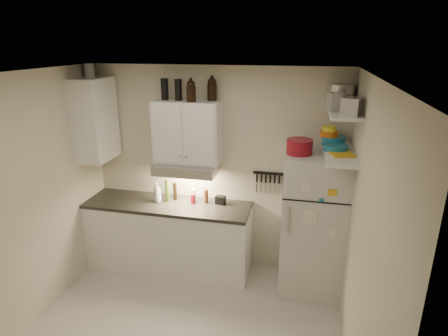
# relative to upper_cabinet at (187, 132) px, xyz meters

# --- Properties ---
(ceiling) EXTENTS (3.20, 3.00, 0.02)m
(ceiling) POSITION_rel_upper_cabinet_xyz_m (0.30, -1.33, 0.78)
(ceiling) COLOR silver
(ceiling) RESTS_ON ground
(back_wall) EXTENTS (3.20, 0.02, 2.60)m
(back_wall) POSITION_rel_upper_cabinet_xyz_m (0.30, 0.18, -0.53)
(back_wall) COLOR beige
(back_wall) RESTS_ON ground
(left_wall) EXTENTS (0.02, 3.00, 2.60)m
(left_wall) POSITION_rel_upper_cabinet_xyz_m (-1.31, -1.33, -0.53)
(left_wall) COLOR beige
(left_wall) RESTS_ON ground
(right_wall) EXTENTS (0.02, 3.00, 2.60)m
(right_wall) POSITION_rel_upper_cabinet_xyz_m (1.91, -1.33, -0.53)
(right_wall) COLOR beige
(right_wall) RESTS_ON ground
(base_cabinet) EXTENTS (2.10, 0.60, 0.88)m
(base_cabinet) POSITION_rel_upper_cabinet_xyz_m (-0.25, -0.14, -1.39)
(base_cabinet) COLOR white
(base_cabinet) RESTS_ON floor
(countertop) EXTENTS (2.10, 0.62, 0.04)m
(countertop) POSITION_rel_upper_cabinet_xyz_m (-0.25, -0.14, -0.93)
(countertop) COLOR #292723
(countertop) RESTS_ON base_cabinet
(upper_cabinet) EXTENTS (0.80, 0.33, 0.75)m
(upper_cabinet) POSITION_rel_upper_cabinet_xyz_m (0.00, 0.00, 0.00)
(upper_cabinet) COLOR white
(upper_cabinet) RESTS_ON back_wall
(side_cabinet) EXTENTS (0.33, 0.55, 1.00)m
(side_cabinet) POSITION_rel_upper_cabinet_xyz_m (-1.14, -0.14, 0.12)
(side_cabinet) COLOR white
(side_cabinet) RESTS_ON left_wall
(range_hood) EXTENTS (0.76, 0.46, 0.12)m
(range_hood) POSITION_rel_upper_cabinet_xyz_m (0.00, -0.06, -0.44)
(range_hood) COLOR silver
(range_hood) RESTS_ON back_wall
(fridge) EXTENTS (0.70, 0.68, 1.70)m
(fridge) POSITION_rel_upper_cabinet_xyz_m (1.55, -0.18, -0.98)
(fridge) COLOR silver
(fridge) RESTS_ON floor
(shelf_hi) EXTENTS (0.30, 0.95, 0.03)m
(shelf_hi) POSITION_rel_upper_cabinet_xyz_m (1.75, -0.31, 0.38)
(shelf_hi) COLOR white
(shelf_hi) RESTS_ON right_wall
(shelf_lo) EXTENTS (0.30, 0.95, 0.03)m
(shelf_lo) POSITION_rel_upper_cabinet_xyz_m (1.75, -0.31, -0.07)
(shelf_lo) COLOR white
(shelf_lo) RESTS_ON right_wall
(knife_strip) EXTENTS (0.42, 0.02, 0.03)m
(knife_strip) POSITION_rel_upper_cabinet_xyz_m (1.00, 0.15, -0.51)
(knife_strip) COLOR black
(knife_strip) RESTS_ON back_wall
(dutch_oven) EXTENTS (0.32, 0.32, 0.16)m
(dutch_oven) POSITION_rel_upper_cabinet_xyz_m (1.34, -0.22, -0.04)
(dutch_oven) COLOR maroon
(dutch_oven) RESTS_ON fridge
(book_stack) EXTENTS (0.30, 0.33, 0.09)m
(book_stack) POSITION_rel_upper_cabinet_xyz_m (1.75, -0.40, -0.08)
(book_stack) COLOR gold
(book_stack) RESTS_ON fridge
(spice_jar) EXTENTS (0.06, 0.06, 0.09)m
(spice_jar) POSITION_rel_upper_cabinet_xyz_m (1.62, -0.18, -0.08)
(spice_jar) COLOR silver
(spice_jar) RESTS_ON fridge
(stock_pot) EXTENTS (0.31, 0.31, 0.21)m
(stock_pot) POSITION_rel_upper_cabinet_xyz_m (1.73, 0.05, 0.50)
(stock_pot) COLOR silver
(stock_pot) RESTS_ON shelf_hi
(tin_a) EXTENTS (0.21, 0.20, 0.18)m
(tin_a) POSITION_rel_upper_cabinet_xyz_m (1.67, -0.40, 0.48)
(tin_a) COLOR #AAAAAD
(tin_a) RESTS_ON shelf_hi
(tin_b) EXTENTS (0.21, 0.21, 0.16)m
(tin_b) POSITION_rel_upper_cabinet_xyz_m (1.79, -0.62, 0.47)
(tin_b) COLOR #AAAAAD
(tin_b) RESTS_ON shelf_hi
(bowl_teal) EXTENTS (0.25, 0.25, 0.10)m
(bowl_teal) POSITION_rel_upper_cabinet_xyz_m (1.69, -0.04, 0.00)
(bowl_teal) COLOR #1A7094
(bowl_teal) RESTS_ON shelf_lo
(bowl_orange) EXTENTS (0.20, 0.20, 0.06)m
(bowl_orange) POSITION_rel_upper_cabinet_xyz_m (1.64, -0.05, 0.08)
(bowl_orange) COLOR #D76114
(bowl_orange) RESTS_ON bowl_teal
(bowl_yellow) EXTENTS (0.16, 0.16, 0.05)m
(bowl_yellow) POSITION_rel_upper_cabinet_xyz_m (1.64, -0.05, 0.14)
(bowl_yellow) COLOR gold
(bowl_yellow) RESTS_ON bowl_orange
(plates) EXTENTS (0.27, 0.27, 0.06)m
(plates) POSITION_rel_upper_cabinet_xyz_m (1.71, -0.27, -0.02)
(plates) COLOR #1A7094
(plates) RESTS_ON shelf_lo
(growler_a) EXTENTS (0.12, 0.12, 0.25)m
(growler_a) POSITION_rel_upper_cabinet_xyz_m (0.09, -0.08, 0.50)
(growler_a) COLOR black
(growler_a) RESTS_ON upper_cabinet
(growler_b) EXTENTS (0.12, 0.12, 0.27)m
(growler_b) POSITION_rel_upper_cabinet_xyz_m (0.29, 0.07, 0.51)
(growler_b) COLOR black
(growler_b) RESTS_ON upper_cabinet
(thermos_a) EXTENTS (0.10, 0.10, 0.25)m
(thermos_a) POSITION_rel_upper_cabinet_xyz_m (-0.10, 0.00, 0.50)
(thermos_a) COLOR black
(thermos_a) RESTS_ON upper_cabinet
(thermos_b) EXTENTS (0.11, 0.11, 0.25)m
(thermos_b) POSITION_rel_upper_cabinet_xyz_m (-0.27, 0.01, 0.50)
(thermos_b) COLOR black
(thermos_b) RESTS_ON upper_cabinet
(side_jar) EXTENTS (0.14, 0.14, 0.16)m
(side_jar) POSITION_rel_upper_cabinet_xyz_m (-1.21, -0.02, 0.71)
(side_jar) COLOR silver
(side_jar) RESTS_ON side_cabinet
(soap_bottle) EXTENTS (0.12, 0.13, 0.28)m
(soap_bottle) POSITION_rel_upper_cabinet_xyz_m (-0.39, -0.11, -0.76)
(soap_bottle) COLOR white
(soap_bottle) RESTS_ON countertop
(pepper_mill) EXTENTS (0.07, 0.07, 0.18)m
(pepper_mill) POSITION_rel_upper_cabinet_xyz_m (0.22, -0.01, -0.82)
(pepper_mill) COLOR #5B2D1B
(pepper_mill) RESTS_ON countertop
(oil_bottle) EXTENTS (0.07, 0.07, 0.30)m
(oil_bottle) POSITION_rel_upper_cabinet_xyz_m (-0.27, -0.06, -0.76)
(oil_bottle) COLOR #3E5E17
(oil_bottle) RESTS_ON countertop
(vinegar_bottle) EXTENTS (0.05, 0.05, 0.23)m
(vinegar_bottle) POSITION_rel_upper_cabinet_xyz_m (-0.20, 0.00, -0.79)
(vinegar_bottle) COLOR black
(vinegar_bottle) RESTS_ON countertop
(clear_bottle) EXTENTS (0.07, 0.07, 0.18)m
(clear_bottle) POSITION_rel_upper_cabinet_xyz_m (0.06, -0.02, -0.82)
(clear_bottle) COLOR silver
(clear_bottle) RESTS_ON countertop
(red_jar) EXTENTS (0.08, 0.08, 0.12)m
(red_jar) POSITION_rel_upper_cabinet_xyz_m (0.07, -0.06, -0.84)
(red_jar) COLOR maroon
(red_jar) RESTS_ON countertop
(caddy) EXTENTS (0.13, 0.10, 0.10)m
(caddy) POSITION_rel_upper_cabinet_xyz_m (0.41, 0.00, -0.85)
(caddy) COLOR black
(caddy) RESTS_ON countertop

